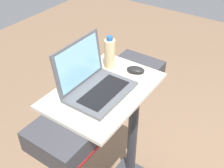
{
  "coord_description": "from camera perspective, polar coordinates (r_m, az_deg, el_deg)",
  "views": [
    {
      "loc": [
        -0.91,
        0.03,
        2.04
      ],
      "look_at": [
        0.0,
        0.65,
        1.23
      ],
      "focal_mm": 44.39,
      "sensor_mm": 36.0,
      "label": 1
    }
  ],
  "objects": [
    {
      "name": "laptop",
      "position": [
        1.38,
        -3.73,
        0.31
      ],
      "size": [
        0.33,
        0.27,
        0.25
      ],
      "rotation": [
        0.0,
        0.0,
        -0.04
      ],
      "color": "#515459",
      "rests_on": "desk_board"
    },
    {
      "name": "desk_board",
      "position": [
        1.43,
        -1.66,
        -1.26
      ],
      "size": [
        0.61,
        0.41,
        0.02
      ],
      "primitive_type": "cube",
      "color": "beige",
      "rests_on": "treadmill_base"
    },
    {
      "name": "computer_mouse",
      "position": [
        1.54,
        4.9,
        2.93
      ],
      "size": [
        0.09,
        0.11,
        0.03
      ],
      "primitive_type": "ellipsoid",
      "rotation": [
        0.0,
        0.0,
        0.33
      ],
      "color": "black",
      "rests_on": "desk_board"
    },
    {
      "name": "water_bottle",
      "position": [
        1.54,
        -0.46,
        6.31
      ],
      "size": [
        0.06,
        0.06,
        0.19
      ],
      "color": "beige",
      "rests_on": "desk_board"
    }
  ]
}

